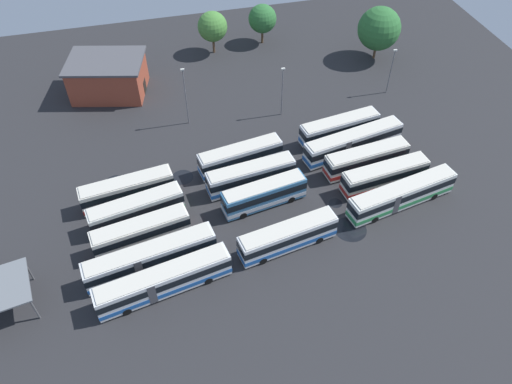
% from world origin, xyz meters
% --- Properties ---
extents(ground_plane, '(111.47, 111.47, 0.00)m').
position_xyz_m(ground_plane, '(0.00, 0.00, 0.00)').
color(ground_plane, '#28282B').
extents(bus_row0_slot0, '(15.52, 5.18, 3.57)m').
position_xyz_m(bus_row0_slot0, '(-14.24, -10.22, 1.89)').
color(bus_row0_slot0, silver).
rests_on(bus_row0_slot0, ground_plane).
extents(bus_row0_slot1, '(15.52, 4.94, 3.57)m').
position_xyz_m(bus_row0_slot1, '(-15.30, -6.64, 1.89)').
color(bus_row0_slot1, silver).
rests_on(bus_row0_slot1, ground_plane).
extents(bus_row0_slot2, '(12.01, 4.43, 3.57)m').
position_xyz_m(bus_row0_slot2, '(-15.96, -2.55, 1.89)').
color(bus_row0_slot2, silver).
rests_on(bus_row0_slot2, ground_plane).
extents(bus_row0_slot3, '(12.19, 4.69, 3.57)m').
position_xyz_m(bus_row0_slot3, '(-16.20, 1.29, 1.89)').
color(bus_row0_slot3, silver).
rests_on(bus_row0_slot3, ground_plane).
extents(bus_row0_slot4, '(12.31, 4.06, 3.57)m').
position_xyz_m(bus_row0_slot4, '(-17.03, 5.12, 1.89)').
color(bus_row0_slot4, silver).
rests_on(bus_row0_slot4, ground_plane).
extents(bus_row1_slot0, '(12.56, 4.53, 3.57)m').
position_xyz_m(bus_row1_slot0, '(0.97, -7.62, 1.89)').
color(bus_row1_slot0, silver).
rests_on(bus_row1_slot0, ground_plane).
extents(bus_row1_slot2, '(11.45, 4.27, 3.57)m').
position_xyz_m(bus_row1_slot2, '(0.04, -0.16, 1.89)').
color(bus_row1_slot2, teal).
rests_on(bus_row1_slot2, ground_plane).
extents(bus_row1_slot3, '(12.33, 3.94, 3.57)m').
position_xyz_m(bus_row1_slot3, '(-0.74, 3.66, 1.89)').
color(bus_row1_slot3, silver).
rests_on(bus_row1_slot3, ground_plane).
extents(bus_row1_slot4, '(12.20, 4.37, 3.57)m').
position_xyz_m(bus_row1_slot4, '(-1.23, 7.71, 1.89)').
color(bus_row1_slot4, silver).
rests_on(bus_row1_slot4, ground_plane).
extents(bus_row2_slot0, '(15.51, 5.27, 3.57)m').
position_xyz_m(bus_row2_slot0, '(17.24, -4.75, 1.89)').
color(bus_row2_slot0, silver).
rests_on(bus_row2_slot0, ground_plane).
extents(bus_row2_slot1, '(12.36, 3.79, 3.57)m').
position_xyz_m(bus_row2_slot1, '(16.67, -0.89, 1.89)').
color(bus_row2_slot1, silver).
rests_on(bus_row2_slot1, ground_plane).
extents(bus_row2_slot2, '(12.34, 3.85, 3.57)m').
position_xyz_m(bus_row2_slot2, '(15.63, 2.84, 1.89)').
color(bus_row2_slot2, silver).
rests_on(bus_row2_slot2, ground_plane).
extents(bus_row2_slot3, '(15.51, 5.31, 3.57)m').
position_xyz_m(bus_row2_slot3, '(15.21, 6.66, 1.89)').
color(bus_row2_slot3, silver).
rests_on(bus_row2_slot3, ground_plane).
extents(bus_row2_slot4, '(12.51, 4.25, 3.57)m').
position_xyz_m(bus_row2_slot4, '(14.51, 10.20, 1.89)').
color(bus_row2_slot4, silver).
rests_on(bus_row2_slot4, ground_plane).
extents(depot_building, '(13.94, 11.78, 6.00)m').
position_xyz_m(depot_building, '(-17.98, 31.24, 3.02)').
color(depot_building, '#99422D').
rests_on(depot_building, ground_plane).
extents(lamp_post_mid_lot, '(0.56, 0.28, 7.97)m').
position_xyz_m(lamp_post_mid_lot, '(26.70, 19.40, 4.40)').
color(lamp_post_mid_lot, slate).
rests_on(lamp_post_mid_lot, ground_plane).
extents(lamp_post_near_entrance, '(0.56, 0.28, 8.43)m').
position_xyz_m(lamp_post_near_entrance, '(7.86, 18.02, 4.63)').
color(lamp_post_near_entrance, slate).
rests_on(lamp_post_near_entrance, ground_plane).
extents(lamp_post_by_building, '(0.56, 0.28, 9.68)m').
position_xyz_m(lamp_post_by_building, '(-6.77, 19.54, 5.26)').
color(lamp_post_by_building, slate).
rests_on(lamp_post_by_building, ground_plane).
extents(tree_south_edge, '(5.20, 5.20, 7.44)m').
position_xyz_m(tree_south_edge, '(10.84, 40.69, 4.82)').
color(tree_south_edge, brown).
rests_on(tree_south_edge, ground_plane).
extents(tree_northwest, '(7.54, 7.54, 9.53)m').
position_xyz_m(tree_northwest, '(29.24, 30.16, 5.76)').
color(tree_northwest, brown).
rests_on(tree_northwest, ground_plane).
extents(tree_north_edge, '(5.34, 5.34, 7.80)m').
position_xyz_m(tree_north_edge, '(1.22, 39.51, 5.11)').
color(tree_north_edge, brown).
rests_on(tree_north_edge, ground_plane).
extents(puddle_centre_drain, '(1.95, 1.95, 0.01)m').
position_xyz_m(puddle_centre_drain, '(-18.46, -0.61, 0.00)').
color(puddle_centre_drain, black).
rests_on(puddle_centre_drain, ground_plane).
extents(puddle_between_rows, '(3.02, 3.02, 0.01)m').
position_xyz_m(puddle_between_rows, '(-9.60, 7.63, 0.00)').
color(puddle_between_rows, black).
rests_on(puddle_between_rows, ground_plane).
extents(puddle_near_shelter, '(2.91, 2.91, 0.01)m').
position_xyz_m(puddle_near_shelter, '(-18.74, 8.94, 0.00)').
color(puddle_near_shelter, black).
rests_on(puddle_near_shelter, ground_plane).
extents(puddle_back_corner, '(1.79, 1.79, 0.01)m').
position_xyz_m(puddle_back_corner, '(9.28, -2.38, 0.00)').
color(puddle_back_corner, black).
rests_on(puddle_back_corner, ground_plane).
extents(puddle_front_lane, '(4.13, 4.13, 0.01)m').
position_xyz_m(puddle_front_lane, '(9.46, -7.09, 0.00)').
color(puddle_front_lane, black).
rests_on(puddle_front_lane, ground_plane).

